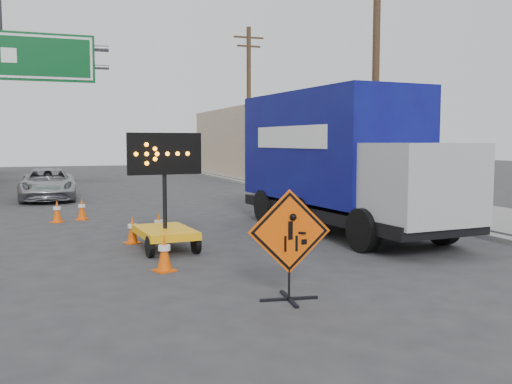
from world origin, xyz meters
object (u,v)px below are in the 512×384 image
arrow_board (165,224)px  pickup_truck (48,184)px  construction_sign (289,242)px  box_truck (341,168)px

arrow_board → pickup_truck: size_ratio=0.56×
construction_sign → pickup_truck: construction_sign is taller
pickup_truck → box_truck: (7.40, -11.25, 1.04)m
arrow_board → pickup_truck: (-2.51, 12.37, 0.05)m
arrow_board → box_truck: 5.13m
construction_sign → pickup_truck: bearing=109.7°
construction_sign → arrow_board: size_ratio=0.65×
arrow_board → box_truck: (4.89, 1.12, 1.09)m
construction_sign → arrow_board: arrow_board is taller
arrow_board → pickup_truck: 12.62m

